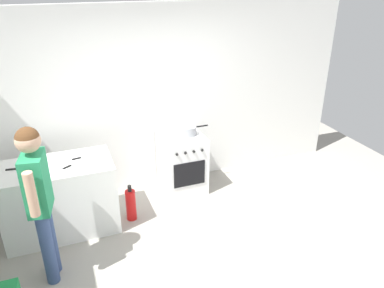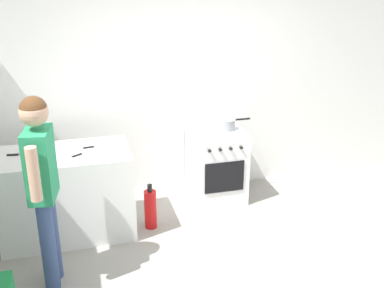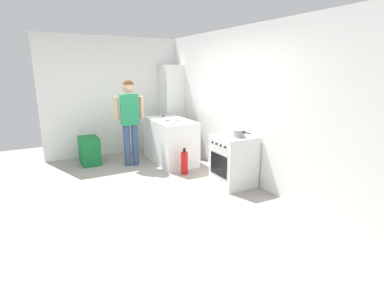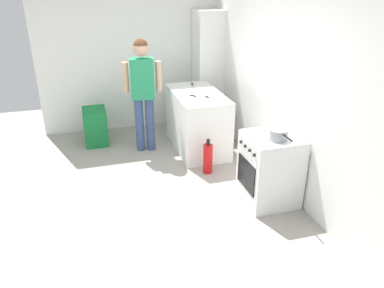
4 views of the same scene
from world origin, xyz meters
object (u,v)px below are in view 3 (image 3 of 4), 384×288
Objects in this scene: knife_bread at (163,120)px; recycling_crate_upper at (89,144)px; knife_paring at (179,121)px; fire_extinguisher at (184,163)px; pot at (239,133)px; oven_left at (234,161)px; recycling_crate_lower at (90,157)px; person at (130,115)px; knife_chef at (165,117)px; larder_cabinet at (172,108)px.

knife_bread is 0.61× the size of recycling_crate_upper.
fire_extinguisher is at bearing -17.90° from knife_paring.
pot is at bearing 11.30° from knife_paring.
oven_left is 2.18× the size of pot.
knife_bread reaches higher than recycling_crate_lower.
pot is (0.11, 0.00, 0.49)m from oven_left.
pot is 0.23× the size of person.
knife_bread is 1.05m from fire_extinguisher.
person is (-0.44, -0.87, 0.13)m from knife_paring.
pot is at bearing 8.68° from knife_chef.
knife_paring is 0.41× the size of recycling_crate_upper.
recycling_crate_upper is at bearing -142.38° from pot.
knife_chef is 1.47× the size of knife_paring.
person is 1.26m from recycling_crate_lower.
fire_extinguisher is (0.54, -0.18, -0.69)m from knife_paring.
recycling_crate_lower is at bearing -142.38° from pot.
oven_left is 1.81m from knife_bread.
oven_left reaches higher than recycling_crate_upper.
knife_bread is 0.61× the size of recycling_crate_lower.
knife_paring reaches higher than oven_left.
knife_paring is (-1.52, -0.30, -0.01)m from pot.
knife_bread is 0.63× the size of fire_extinguisher.
knife_paring reaches higher than recycling_crate_upper.
fire_extinguisher is at bearing -151.22° from oven_left.
recycling_crate_lower is at bearing -124.65° from person.
larder_cabinet is at bearing 161.95° from fire_extinguisher.
larder_cabinet reaches higher than knife_chef.
knife_chef is 0.47m from knife_bread.
larder_cabinet is (-2.76, 0.10, 0.09)m from pot.
person reaches higher than knife_chef.
pot reaches higher than fire_extinguisher.
larder_cabinet reaches higher than knife_paring.
knife_paring is at bearing -168.70° from pot.
oven_left is at bearing 18.12° from knife_bread.
recycling_crate_upper is at bearing -136.34° from fire_extinguisher.
knife_paring is 0.12× the size of person.
larder_cabinet is at bearing 177.93° from pot.
pot is 1.29m from fire_extinguisher.
knife_paring is at bearing 59.40° from recycling_crate_upper.
recycling_crate_upper is (-2.47, -1.90, -0.49)m from pot.
fire_extinguisher is 2.07m from recycling_crate_upper.
oven_left is 4.02× the size of knife_paring.
knife_paring is at bearing -167.95° from oven_left.
oven_left is 2.71m from larder_cabinet.
knife_chef is 0.16× the size of larder_cabinet.
fire_extinguisher is (0.79, 0.06, -0.69)m from knife_bread.
knife_paring is 2.01m from recycling_crate_lower.
knife_chef is 1.77m from recycling_crate_lower.
recycling_crate_upper is (-0.50, -0.73, -0.61)m from person.
larder_cabinet is (-0.99, 0.64, 0.10)m from knife_bread.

